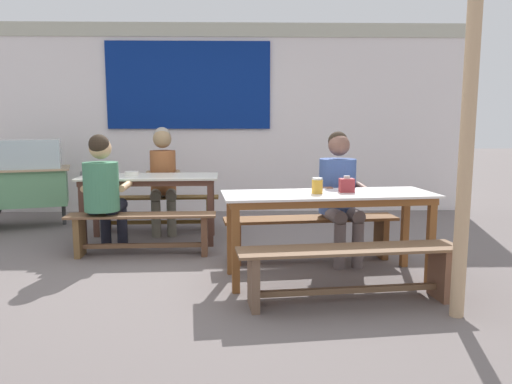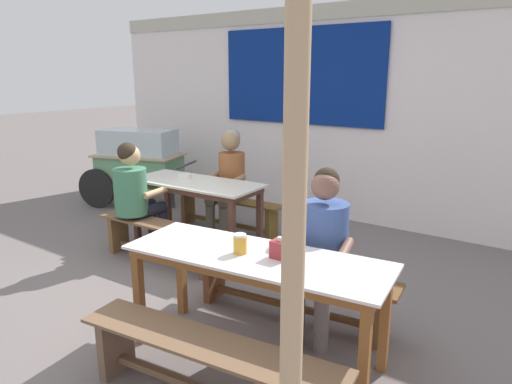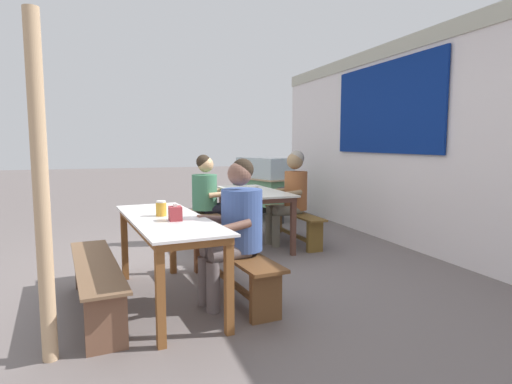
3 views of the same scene
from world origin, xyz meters
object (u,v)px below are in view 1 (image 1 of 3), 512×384
Objects in this scene: bench_near_front at (349,267)px; wooden_support_post at (466,161)px; person_left_back_turned at (103,187)px; condiment_jar at (317,186)px; person_center_facing at (163,173)px; bench_far_front at (142,228)px; food_cart at (15,176)px; bench_far_back at (158,208)px; dining_table_far at (150,183)px; tissue_box at (347,185)px; dining_table_near at (328,202)px; soup_bowl at (132,173)px; person_right_near_table at (339,188)px; bench_near_back at (310,231)px.

wooden_support_post is at bearing -20.51° from bench_near_front.
condiment_jar is (2.04, -0.87, 0.12)m from person_left_back_turned.
person_center_facing is 2.52m from condiment_jar.
bench_far_front is 2.37m from food_cart.
bench_far_back is 1.89m from food_cart.
bench_near_front is (1.82, -1.38, 0.00)m from bench_far_front.
dining_table_far is 1.01× the size of bench_far_back.
dining_table_far is 0.90× the size of bench_near_front.
bench_far_back is 2.80m from tissue_box.
person_left_back_turned is (-0.36, -0.54, 0.03)m from dining_table_far.
bench_far_front is at bearing -87.81° from dining_table_far.
dining_table_far is 0.83× the size of dining_table_near.
person_center_facing is 8.43× the size of soup_bowl.
person_right_near_table reaches higher than bench_near_front.
tissue_box reaches higher than condiment_jar.
dining_table_far is 1.92m from bench_near_back.
tissue_box is at bearing -66.54° from bench_near_back.
soup_bowl reaches higher than bench_far_front.
soup_bowl reaches higher than dining_table_far.
person_right_near_table reaches higher than bench_far_back.
bench_near_front is at bearing -46.80° from dining_table_far.
person_center_facing reaches higher than person_left_back_turned.
dining_table_near is 0.18m from condiment_jar.
person_right_near_table is 8.95× the size of tissue_box.
bench_near_front is at bearing -36.71° from food_cart.
person_left_back_turned reaches higher than bench_far_front.
condiment_jar is 1.23m from wooden_support_post.
bench_far_front is 0.69× the size of wooden_support_post.
soup_bowl is at bearing 158.47° from person_right_near_table.
wooden_support_post reaches higher than tissue_box.
person_right_near_table is at bearing 83.26° from bench_near_front.
dining_table_far is 10.12× the size of soup_bowl.
person_center_facing reaches higher than bench_near_back.
dining_table_far is 1.23× the size of person_right_near_table.
food_cart is 4.36m from tissue_box.
person_left_back_turned reaches higher than bench_near_back.
person_center_facing reaches higher than bench_far_front.
bench_near_front is 0.99× the size of food_cart.
food_cart is 5.37m from wooden_support_post.
person_left_back_turned is 3.40m from wooden_support_post.
person_right_near_table is at bearing -4.89° from bench_near_back.
condiment_jar reaches higher than soup_bowl.
soup_bowl is (1.65, -0.75, 0.11)m from food_cart.
dining_table_far is 0.90× the size of bench_near_back.
wooden_support_post is at bearing -55.90° from tissue_box.
person_left_back_turned is (-2.08, 0.25, 0.41)m from bench_near_back.
condiment_jar is (-0.17, 0.55, 0.54)m from bench_near_front.
bench_far_back is (-1.80, 1.97, -0.40)m from dining_table_near.
food_cart is (-1.84, 0.21, 0.39)m from bench_far_back.
tissue_box is 1.05× the size of condiment_jar.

